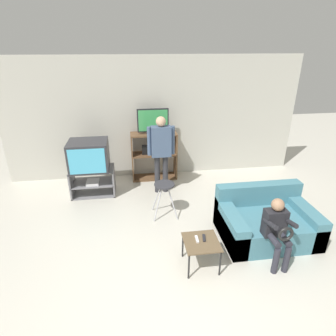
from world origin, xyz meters
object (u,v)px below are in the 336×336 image
Objects in this scene: media_shelf at (154,156)px; snack_table at (201,244)px; couch at (265,221)px; television_main at (89,155)px; remote_control_black at (204,238)px; person_seated_child at (277,228)px; television_flat at (153,122)px; remote_control_white at (197,239)px; person_standing_adult at (161,148)px; folding_stool at (164,190)px; tv_stand at (93,181)px.

media_shelf is 2.86m from snack_table.
couch is (1.17, 0.52, -0.11)m from snack_table.
television_main is 2.84m from remote_control_black.
person_seated_child is at bearing -2.35° from snack_table.
couch is at bearing 33.47° from remote_control_black.
media_shelf is at bearing 74.08° from television_flat.
remote_control_white is (-0.10, -0.01, 0.00)m from remote_control_black.
person_standing_adult is at bearing 97.08° from snack_table.
folding_stool is 0.44× the size of couch.
folding_stool reaches higher than snack_table.
remote_control_black is 0.15× the size of person_seated_child.
media_shelf is 2.81m from remote_control_black.
television_flat is 2.98m from snack_table.
person_standing_adult reaches higher than tv_stand.
snack_table is (0.36, -2.81, -0.94)m from television_flat.
television_flat is at bearing -105.92° from media_shelf.
person_seated_child is (1.37, -2.88, 0.01)m from media_shelf.
person_standing_adult is 1.66× the size of person_seated_child.
snack_table is at bearing -37.65° from remote_control_white.
television_main reaches higher than person_seated_child.
remote_control_black is (1.68, -2.23, 0.15)m from tv_stand.
tv_stand is 0.90× the size of person_seated_child.
couch is at bearing 23.83° from snack_table.
television_flat is 0.69× the size of person_seated_child.
folding_stool reaches higher than tv_stand.
tv_stand is 5.92× the size of remote_control_black.
media_shelf reaches higher than snack_table.
couch is at bearing 24.26° from remote_control_white.
folding_stool is at bearing -36.45° from tv_stand.
couch is at bearing -28.16° from folding_stool.
media_shelf is at bearing 123.25° from couch.
folding_stool is 1.90m from person_seated_child.
television_main reaches higher than snack_table.
television_main is 0.78× the size of person_seated_child.
media_shelf is 1.60× the size of television_flat.
couch is (1.49, -0.80, -0.25)m from folding_stool.
television_flat is at bearing 109.57° from remote_control_black.
person_standing_adult is at bearing -82.78° from media_shelf.
television_main is 1.39m from person_standing_adult.
remote_control_white is at bearing -83.57° from television_flat.
tv_stand is 1.53m from person_standing_adult.
television_main is 0.70× the size of media_shelf.
television_main reaches higher than remote_control_white.
media_shelf is at bearing 97.22° from person_standing_adult.
television_main reaches higher than folding_stool.
television_main is at bearing 147.97° from couch.
media_shelf reaches higher than folding_stool.
television_main is 1.59× the size of snack_table.
television_main is 5.11× the size of remote_control_white.
television_flat is 1.70m from folding_stool.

